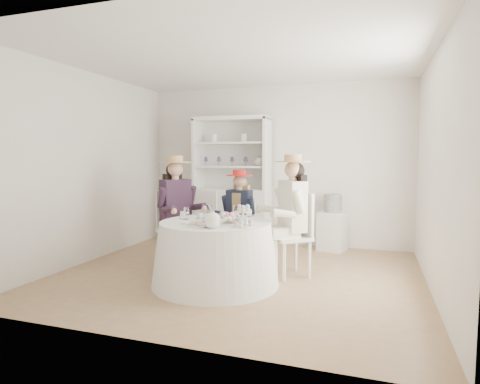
% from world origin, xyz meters
% --- Properties ---
extents(ground, '(4.50, 4.50, 0.00)m').
position_xyz_m(ground, '(0.00, 0.00, 0.00)').
color(ground, olive).
rests_on(ground, ground).
extents(ceiling, '(4.50, 4.50, 0.00)m').
position_xyz_m(ceiling, '(0.00, 0.00, 2.70)').
color(ceiling, white).
rests_on(ceiling, wall_back).
extents(wall_back, '(4.50, 0.00, 4.50)m').
position_xyz_m(wall_back, '(0.00, 2.00, 1.35)').
color(wall_back, silver).
rests_on(wall_back, ground).
extents(wall_front, '(4.50, 0.00, 4.50)m').
position_xyz_m(wall_front, '(0.00, -2.00, 1.35)').
color(wall_front, silver).
rests_on(wall_front, ground).
extents(wall_left, '(0.00, 4.50, 4.50)m').
position_xyz_m(wall_left, '(-2.25, 0.00, 1.35)').
color(wall_left, silver).
rests_on(wall_left, ground).
extents(wall_right, '(0.00, 4.50, 4.50)m').
position_xyz_m(wall_right, '(2.25, 0.00, 1.35)').
color(wall_right, silver).
rests_on(wall_right, ground).
extents(tea_table, '(1.49, 1.49, 0.74)m').
position_xyz_m(tea_table, '(-0.13, -0.43, 0.37)').
color(tea_table, white).
rests_on(tea_table, ground).
extents(hutch, '(1.43, 0.87, 2.17)m').
position_xyz_m(hutch, '(-0.67, 1.69, 0.77)').
color(hutch, silver).
rests_on(hutch, ground).
extents(side_table, '(0.48, 0.48, 0.62)m').
position_xyz_m(side_table, '(1.01, 1.75, 0.31)').
color(side_table, silver).
rests_on(side_table, ground).
extents(hatbox, '(0.36, 0.36, 0.28)m').
position_xyz_m(hatbox, '(1.01, 1.75, 0.76)').
color(hatbox, black).
rests_on(hatbox, side_table).
extents(guest_left, '(0.65, 0.61, 1.51)m').
position_xyz_m(guest_left, '(-0.92, 0.13, 0.85)').
color(guest_left, silver).
rests_on(guest_left, ground).
extents(guest_mid, '(0.49, 0.50, 1.32)m').
position_xyz_m(guest_mid, '(-0.17, 0.54, 0.75)').
color(guest_mid, silver).
rests_on(guest_mid, ground).
extents(guest_right, '(0.65, 0.63, 1.53)m').
position_xyz_m(guest_right, '(0.64, 0.16, 0.86)').
color(guest_right, silver).
rests_on(guest_right, ground).
extents(spare_chair, '(0.43, 0.43, 0.94)m').
position_xyz_m(spare_chair, '(-0.95, 1.39, 0.51)').
color(spare_chair, silver).
rests_on(spare_chair, ground).
extents(teacup_a, '(0.11, 0.11, 0.07)m').
position_xyz_m(teacup_a, '(-0.37, -0.32, 0.78)').
color(teacup_a, white).
rests_on(teacup_a, tea_table).
extents(teacup_b, '(0.08, 0.08, 0.07)m').
position_xyz_m(teacup_b, '(-0.13, -0.16, 0.78)').
color(teacup_b, white).
rests_on(teacup_b, tea_table).
extents(teacup_c, '(0.09, 0.09, 0.06)m').
position_xyz_m(teacup_c, '(0.17, -0.37, 0.77)').
color(teacup_c, white).
rests_on(teacup_c, tea_table).
extents(flower_bowl, '(0.28, 0.28, 0.06)m').
position_xyz_m(flower_bowl, '(0.10, -0.44, 0.77)').
color(flower_bowl, white).
rests_on(flower_bowl, tea_table).
extents(flower_arrangement, '(0.17, 0.17, 0.06)m').
position_xyz_m(flower_arrangement, '(0.07, -0.52, 0.82)').
color(flower_arrangement, pink).
rests_on(flower_arrangement, tea_table).
extents(table_teapot, '(0.25, 0.18, 0.19)m').
position_xyz_m(table_teapot, '(0.01, -0.85, 0.82)').
color(table_teapot, white).
rests_on(table_teapot, tea_table).
extents(sandwich_plate, '(0.28, 0.28, 0.06)m').
position_xyz_m(sandwich_plate, '(-0.19, -0.75, 0.76)').
color(sandwich_plate, white).
rests_on(sandwich_plate, tea_table).
extents(cupcake_stand, '(0.25, 0.25, 0.23)m').
position_xyz_m(cupcake_stand, '(0.29, -0.66, 0.83)').
color(cupcake_stand, white).
rests_on(cupcake_stand, tea_table).
extents(stemware_set, '(0.84, 0.85, 0.15)m').
position_xyz_m(stemware_set, '(-0.13, -0.43, 0.82)').
color(stemware_set, white).
rests_on(stemware_set, tea_table).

